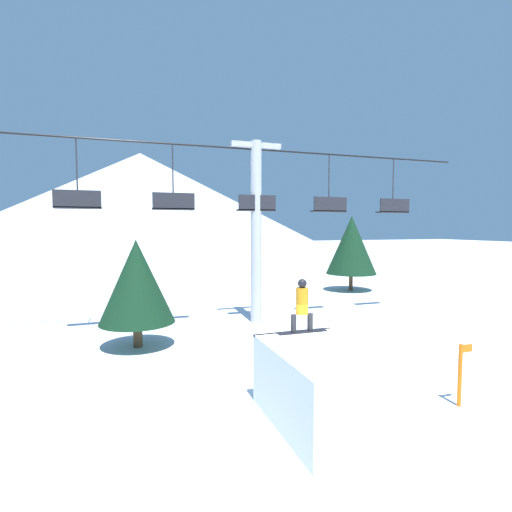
{
  "coord_description": "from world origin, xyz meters",
  "views": [
    {
      "loc": [
        -4.42,
        -8.7,
        4.51
      ],
      "look_at": [
        -0.1,
        3.88,
        3.55
      ],
      "focal_mm": 28.0,
      "sensor_mm": 36.0,
      "label": 1
    }
  ],
  "objects_px": {
    "pine_tree_near": "(137,282)",
    "snow_ramp": "(323,387)",
    "trail_marker": "(460,373)",
    "snowboarder": "(302,306)"
  },
  "relations": [
    {
      "from": "snowboarder",
      "to": "pine_tree_near",
      "type": "distance_m",
      "value": 7.19
    },
    {
      "from": "pine_tree_near",
      "to": "snowboarder",
      "type": "bearing_deg",
      "value": -57.0
    },
    {
      "from": "pine_tree_near",
      "to": "trail_marker",
      "type": "height_order",
      "value": "pine_tree_near"
    },
    {
      "from": "pine_tree_near",
      "to": "trail_marker",
      "type": "xyz_separation_m",
      "value": [
        7.46,
        -7.83,
        -1.63
      ]
    },
    {
      "from": "pine_tree_near",
      "to": "snow_ramp",
      "type": "bearing_deg",
      "value": -63.56
    },
    {
      "from": "snow_ramp",
      "to": "pine_tree_near",
      "type": "bearing_deg",
      "value": 116.44
    },
    {
      "from": "snow_ramp",
      "to": "snowboarder",
      "type": "height_order",
      "value": "snowboarder"
    },
    {
      "from": "snow_ramp",
      "to": "trail_marker",
      "type": "xyz_separation_m",
      "value": [
        3.72,
        -0.31,
        -0.02
      ]
    },
    {
      "from": "snow_ramp",
      "to": "snowboarder",
      "type": "xyz_separation_m",
      "value": [
        0.18,
        1.49,
        1.59
      ]
    },
    {
      "from": "trail_marker",
      "to": "snow_ramp",
      "type": "bearing_deg",
      "value": 175.25
    }
  ]
}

